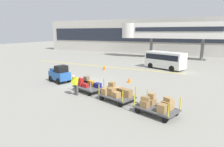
# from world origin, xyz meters

# --- Properties ---
(ground_plane) EXTENTS (120.00, 120.00, 0.00)m
(ground_plane) POSITION_xyz_m (0.00, 0.00, 0.00)
(ground_plane) COLOR gray
(apron_lead_line) EXTENTS (21.91, 0.81, 0.01)m
(apron_lead_line) POSITION_xyz_m (-2.69, 8.23, 0.00)
(apron_lead_line) COLOR yellow
(apron_lead_line) RESTS_ON ground_plane
(terminal_building) EXTENTS (51.04, 2.51, 7.18)m
(terminal_building) POSITION_xyz_m (0.00, 25.98, 3.60)
(terminal_building) COLOR #BCB7AD
(terminal_building) RESTS_ON ground_plane
(jet_bridge) EXTENTS (17.21, 3.00, 6.06)m
(jet_bridge) POSITION_xyz_m (3.69, 19.99, 4.71)
(jet_bridge) COLOR silver
(jet_bridge) RESTS_ON ground_plane
(baggage_tug) EXTENTS (2.34, 1.79, 1.58)m
(baggage_tug) POSITION_xyz_m (-2.01, -0.70, 0.75)
(baggage_tug) COLOR #2659A5
(baggage_tug) RESTS_ON ground_plane
(baggage_cart_lead) EXTENTS (3.07, 2.07, 1.10)m
(baggage_cart_lead) POSITION_xyz_m (1.85, -1.96, 0.50)
(baggage_cart_lead) COLOR #4C4C4F
(baggage_cart_lead) RESTS_ON ground_plane
(baggage_cart_middle) EXTENTS (3.07, 2.07, 1.10)m
(baggage_cart_middle) POSITION_xyz_m (4.66, -2.95, 0.55)
(baggage_cart_middle) COLOR #4C4C4F
(baggage_cart_middle) RESTS_ON ground_plane
(baggage_cart_tail) EXTENTS (3.07, 2.07, 1.10)m
(baggage_cart_tail) POSITION_xyz_m (7.62, -4.00, 0.53)
(baggage_cart_tail) COLOR #4C4C4F
(baggage_cart_tail) RESTS_ON ground_plane
(baggage_handler) EXTENTS (0.45, 0.47, 1.56)m
(baggage_handler) POSITION_xyz_m (1.55, -3.22, 0.87)
(baggage_handler) COLOR #4C4C4C
(baggage_handler) RESTS_ON ground_plane
(shuttle_van) EXTENTS (5.16, 3.52, 2.10)m
(shuttle_van) POSITION_xyz_m (5.51, 10.03, 1.23)
(shuttle_van) COLOR white
(shuttle_van) RESTS_ON ground_plane
(safety_cone_near) EXTENTS (0.36, 0.36, 0.55)m
(safety_cone_near) POSITION_xyz_m (3.84, 1.90, 0.28)
(safety_cone_near) COLOR orange
(safety_cone_near) RESTS_ON ground_plane
(safety_cone_far) EXTENTS (0.36, 0.36, 0.55)m
(safety_cone_far) POSITION_xyz_m (-1.05, 6.28, 0.28)
(safety_cone_far) COLOR #EA590F
(safety_cone_far) RESTS_ON ground_plane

